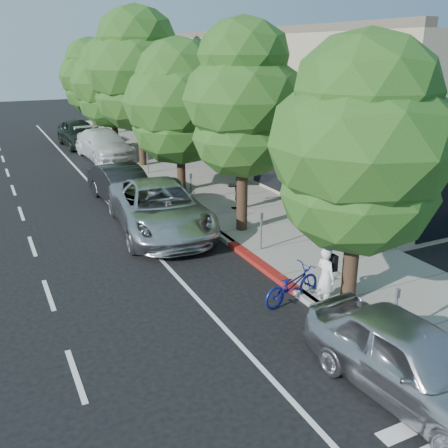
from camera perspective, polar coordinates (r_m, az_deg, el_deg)
ground at (r=14.82m, az=6.24°, el=-6.39°), size 120.00×120.00×0.00m
sidewalk at (r=22.38m, az=0.38°, el=2.94°), size 4.60×56.00×0.15m
curb at (r=21.49m, az=-5.12°, el=2.16°), size 0.30×56.00×0.15m
curb_red_segment at (r=15.56m, az=4.29°, el=-4.72°), size 0.32×4.00×0.15m
storefront_building at (r=33.85m, az=4.04°, el=14.42°), size 10.00×36.00×7.00m
street_tree_0 at (r=12.51m, az=15.41°, el=8.41°), size 4.61×4.61×6.92m
street_tree_1 at (r=17.35m, az=2.21°, el=13.75°), size 4.14×4.14×7.48m
street_tree_2 at (r=22.84m, az=-5.14°, el=13.59°), size 5.02×5.02×6.97m
street_tree_3 at (r=28.43m, az=-9.79°, el=16.84°), size 5.65×5.65×8.67m
street_tree_4 at (r=34.26m, az=-12.71°, el=15.42°), size 5.28×5.28×7.27m
street_tree_5 at (r=40.10m, az=-14.88°, el=15.93°), size 4.82×4.82×7.27m
cyclist at (r=13.25m, az=11.52°, el=-6.00°), size 0.45×0.64×1.65m
bicycle at (r=13.45m, az=7.77°, el=-6.92°), size 2.00×1.05×1.00m
silver_suv at (r=18.45m, az=-7.37°, el=1.85°), size 3.65×6.79×1.81m
dark_sedan at (r=22.24m, az=-11.50°, el=4.39°), size 2.17×5.03×1.61m
white_pickup at (r=31.83m, az=-13.56°, el=8.83°), size 2.88×6.13×1.73m
dark_suv_far at (r=36.26m, az=-16.27°, el=9.94°), size 2.43×5.52×1.85m
near_car_a at (r=10.49m, az=20.57°, el=-14.45°), size 2.26×4.80×1.59m
pedestrian at (r=20.55m, az=1.52°, el=4.38°), size 1.02×0.86×1.89m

